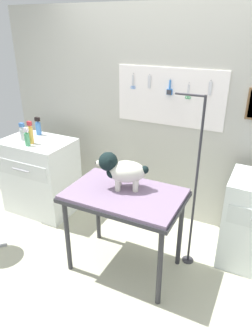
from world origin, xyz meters
The scene contains 10 objects.
ground centered at (0.00, 0.00, -0.02)m, with size 4.40×4.00×0.04m, color #B8B79D.
rear_wall_panel centered at (0.01, 1.28, 1.16)m, with size 4.00×0.11×2.30m.
grooming_table centered at (0.07, 0.22, 0.72)m, with size 1.00×0.64×0.80m.
grooming_arm centered at (0.59, 0.56, 0.75)m, with size 0.30×0.11×1.61m.
dog centered at (0.02, 0.27, 0.98)m, with size 0.44×0.31×0.33m.
counter_left centered at (-1.29, 0.68, 0.45)m, with size 0.80×0.58×0.90m.
conditioner_bottle centered at (-1.25, 0.52, 0.98)m, with size 0.05×0.05×0.20m.
pump_bottle_white centered at (-1.26, 0.59, 1.01)m, with size 0.05×0.05×0.25m.
spray_bottle_short centered at (-1.42, 0.63, 0.98)m, with size 0.06×0.06×0.20m.
shampoo_bottle centered at (-1.40, 0.86, 0.99)m, with size 0.06×0.06×0.21m.
Camera 1 is at (1.10, -1.81, 2.10)m, focal length 32.92 mm.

